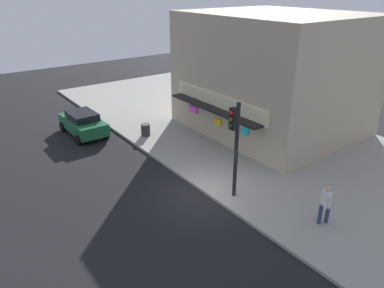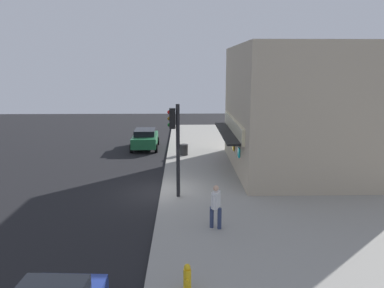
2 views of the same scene
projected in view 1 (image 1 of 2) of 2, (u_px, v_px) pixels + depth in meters
ground_plane at (204, 194)px, 17.36m from camera, size 65.83×65.83×0.00m
sidewalk at (296, 156)px, 20.95m from camera, size 43.89×13.40×0.14m
corner_building at (273, 73)px, 23.55m from camera, size 10.48×9.85×7.46m
traffic_light at (235, 138)px, 15.75m from camera, size 0.32×0.58×4.52m
trash_can at (145, 130)px, 23.49m from camera, size 0.58×0.58×0.77m
pedestrian at (326, 203)px, 14.65m from camera, size 0.53×0.51×1.75m
parked_car_green at (83, 123)px, 23.85m from camera, size 4.07×2.15×1.53m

